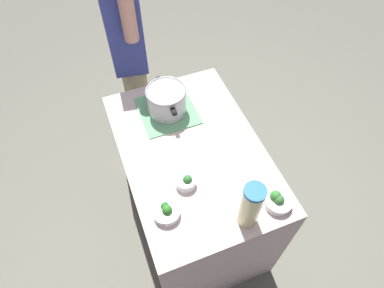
{
  "coord_description": "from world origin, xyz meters",
  "views": [
    {
      "loc": [
        -0.94,
        0.37,
        2.34
      ],
      "look_at": [
        0.0,
        0.0,
        0.95
      ],
      "focal_mm": 31.23,
      "sensor_mm": 36.0,
      "label": 1
    }
  ],
  "objects_px": {
    "lemonade_pitcher": "(251,206)",
    "broccoli_bowl_center": "(186,181)",
    "cooking_pot": "(167,100)",
    "broccoli_bowl_front": "(166,212)",
    "broccoli_bowl_back": "(278,201)",
    "person_cook": "(129,55)"
  },
  "relations": [
    {
      "from": "cooking_pot",
      "to": "broccoli_bowl_center",
      "type": "xyz_separation_m",
      "value": [
        -0.49,
        0.07,
        -0.06
      ]
    },
    {
      "from": "lemonade_pitcher",
      "to": "broccoli_bowl_center",
      "type": "relative_size",
      "value": 2.67
    },
    {
      "from": "broccoli_bowl_back",
      "to": "person_cook",
      "type": "distance_m",
      "value": 1.3
    },
    {
      "from": "cooking_pot",
      "to": "lemonade_pitcher",
      "type": "bearing_deg",
      "value": -170.55
    },
    {
      "from": "cooking_pot",
      "to": "broccoli_bowl_back",
      "type": "xyz_separation_m",
      "value": [
        -0.74,
        -0.29,
        -0.06
      ]
    },
    {
      "from": "broccoli_bowl_front",
      "to": "person_cook",
      "type": "bearing_deg",
      "value": -6.4
    },
    {
      "from": "cooking_pot",
      "to": "lemonade_pitcher",
      "type": "relative_size",
      "value": 1.06
    },
    {
      "from": "lemonade_pitcher",
      "to": "person_cook",
      "type": "xyz_separation_m",
      "value": [
        1.26,
        0.21,
        -0.09
      ]
    },
    {
      "from": "person_cook",
      "to": "cooking_pot",
      "type": "bearing_deg",
      "value": -170.49
    },
    {
      "from": "broccoli_bowl_center",
      "to": "broccoli_bowl_back",
      "type": "relative_size",
      "value": 0.81
    },
    {
      "from": "person_cook",
      "to": "lemonade_pitcher",
      "type": "bearing_deg",
      "value": -170.52
    },
    {
      "from": "broccoli_bowl_front",
      "to": "broccoli_bowl_back",
      "type": "xyz_separation_m",
      "value": [
        -0.14,
        -0.5,
        0.0
      ]
    },
    {
      "from": "broccoli_bowl_front",
      "to": "lemonade_pitcher",
      "type": "bearing_deg",
      "value": -114.91
    },
    {
      "from": "cooking_pot",
      "to": "broccoli_bowl_front",
      "type": "distance_m",
      "value": 0.64
    },
    {
      "from": "lemonade_pitcher",
      "to": "person_cook",
      "type": "height_order",
      "value": "person_cook"
    },
    {
      "from": "broccoli_bowl_front",
      "to": "broccoli_bowl_center",
      "type": "distance_m",
      "value": 0.18
    },
    {
      "from": "broccoli_bowl_center",
      "to": "broccoli_bowl_back",
      "type": "height_order",
      "value": "same"
    },
    {
      "from": "broccoli_bowl_back",
      "to": "cooking_pot",
      "type": "bearing_deg",
      "value": 21.65
    },
    {
      "from": "lemonade_pitcher",
      "to": "broccoli_bowl_center",
      "type": "bearing_deg",
      "value": 36.0
    },
    {
      "from": "lemonade_pitcher",
      "to": "broccoli_bowl_center",
      "type": "distance_m",
      "value": 0.35
    },
    {
      "from": "lemonade_pitcher",
      "to": "broccoli_bowl_center",
      "type": "xyz_separation_m",
      "value": [
        0.27,
        0.2,
        -0.11
      ]
    },
    {
      "from": "cooking_pot",
      "to": "lemonade_pitcher",
      "type": "distance_m",
      "value": 0.77
    }
  ]
}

